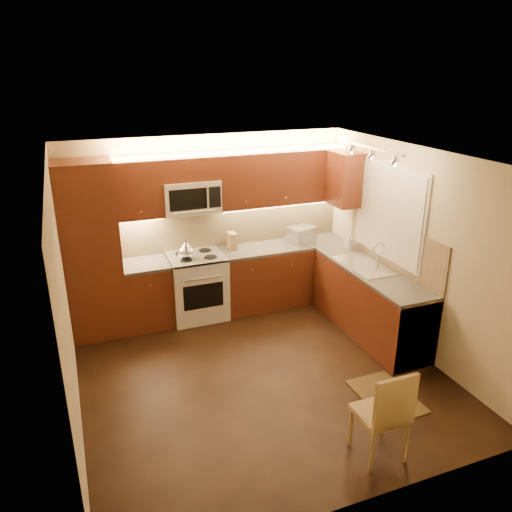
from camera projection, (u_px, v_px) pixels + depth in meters
name	position (u px, v px, depth m)	size (l,w,h in m)	color
floor	(261.00, 373.00, 5.83)	(4.00, 4.00, 0.01)	black
ceiling	(262.00, 158.00, 4.94)	(4.00, 4.00, 0.01)	beige
wall_back	(209.00, 224.00, 7.13)	(4.00, 0.01, 2.50)	beige
wall_front	(363.00, 374.00, 3.64)	(4.00, 0.01, 2.50)	beige
wall_left	(64.00, 305.00, 4.71)	(0.01, 4.00, 2.50)	beige
wall_right	(415.00, 251.00, 6.06)	(0.01, 4.00, 2.50)	beige
pantry	(91.00, 252.00, 6.34)	(0.70, 0.60, 2.30)	#4D2110
base_cab_back_left	(148.00, 295.00, 6.82)	(0.62, 0.60, 0.86)	#4D2110
counter_back_left	(145.00, 264.00, 6.66)	(0.62, 0.60, 0.04)	#3A3835
base_cab_back_right	(284.00, 274.00, 7.51)	(1.92, 0.60, 0.86)	#4D2110
counter_back_right	(284.00, 246.00, 7.35)	(1.92, 0.60, 0.04)	#3A3835
base_cab_right	(369.00, 303.00, 6.60)	(0.60, 2.00, 0.86)	#4D2110
counter_right	(372.00, 271.00, 6.44)	(0.60, 2.00, 0.04)	#3A3835
dishwasher	(402.00, 327.00, 5.99)	(0.58, 0.60, 0.84)	silver
backsplash_back	(233.00, 225.00, 7.25)	(3.30, 0.02, 0.60)	tan
backsplash_right	(394.00, 245.00, 6.42)	(0.02, 2.00, 0.60)	tan
upper_cab_back_left	(137.00, 189.00, 6.42)	(0.62, 0.35, 0.75)	#4D2110
upper_cab_back_right	(282.00, 177.00, 7.10)	(1.92, 0.35, 0.75)	#4D2110
upper_cab_bridge	(189.00, 168.00, 6.57)	(0.76, 0.35, 0.31)	#4D2110
upper_cab_right_corner	(345.00, 179.00, 7.00)	(0.35, 0.50, 0.75)	#4D2110
stove	(197.00, 286.00, 7.02)	(0.76, 0.65, 0.92)	silver
microwave	(191.00, 196.00, 6.69)	(0.76, 0.38, 0.44)	silver
window_frame	(389.00, 212.00, 6.41)	(0.03, 1.44, 1.24)	silver
window_blinds	(388.00, 212.00, 6.40)	(0.02, 1.36, 1.16)	silver
sink	(366.00, 260.00, 6.54)	(0.52, 0.86, 0.15)	silver
faucet	(379.00, 253.00, 6.57)	(0.20, 0.04, 0.30)	silver
track_light_bar	(373.00, 148.00, 5.83)	(0.04, 1.20, 0.03)	silver
kettle	(186.00, 250.00, 6.71)	(0.22, 0.22, 0.25)	silver
toaster_oven	(301.00, 235.00, 7.41)	(0.39, 0.29, 0.23)	silver
knife_block	(232.00, 241.00, 7.13)	(0.11, 0.17, 0.24)	olive
spice_jar_a	(236.00, 243.00, 7.26)	(0.05, 0.05, 0.10)	silver
spice_jar_b	(230.00, 243.00, 7.28)	(0.05, 0.05, 0.09)	olive
spice_jar_c	(235.00, 242.00, 7.30)	(0.05, 0.05, 0.10)	silver
spice_jar_d	(229.00, 243.00, 7.27)	(0.04, 0.04, 0.09)	#A35F31
soap_bottle	(349.00, 241.00, 7.16)	(0.10, 0.10, 0.22)	white
rug	(386.00, 396.00, 5.41)	(0.54, 0.81, 0.01)	black
dining_chair	(380.00, 411.00, 4.46)	(0.41, 0.41, 0.94)	olive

